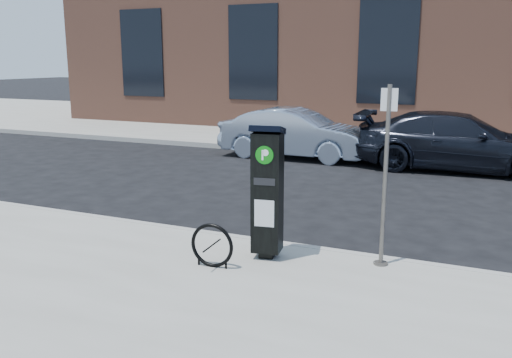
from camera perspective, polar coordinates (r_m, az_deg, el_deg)
The scene contains 10 objects.
ground at distance 8.33m, azimuth -2.53°, elevation -6.89°, with size 120.00×120.00×0.00m, color black.
sidewalk_far at distance 21.49m, azimuth 14.25°, elevation 4.93°, with size 60.00×12.00×0.15m, color gray.
curb_near at distance 8.29m, azimuth -2.59°, elevation -6.44°, with size 60.00×0.12×0.16m, color #9E9B93.
curb_far at distance 15.69m, azimuth 10.53°, elevation 2.42°, with size 60.00×0.12×0.16m, color #9E9B93.
building at distance 24.32m, azimuth 16.03°, elevation 15.30°, with size 28.00×10.05×8.25m.
parking_kiosk at distance 7.12m, azimuth 1.20°, elevation -1.23°, with size 0.46×0.42×1.80m.
sign_pole at distance 7.00m, azimuth 13.44°, elevation 0.09°, with size 0.20×0.19×2.32m.
bike_rack at distance 6.99m, azimuth -4.66°, elevation -7.01°, with size 0.59×0.08×0.59m.
car_silver at distance 15.46m, azimuth 4.17°, elevation 4.81°, with size 1.49×4.27×1.41m, color #90A0B8.
car_dark at distance 14.60m, azimuth 20.45°, elevation 3.71°, with size 2.05×5.04×1.46m, color black.
Camera 1 is at (3.49, -7.04, 2.76)m, focal length 38.00 mm.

